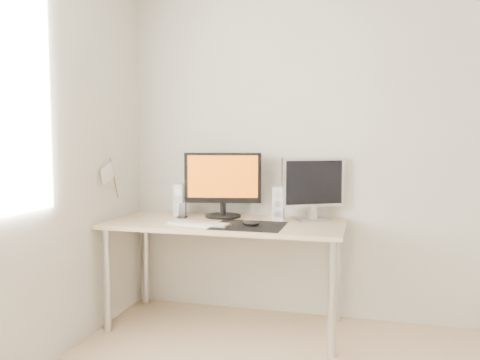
{
  "coord_description": "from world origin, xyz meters",
  "views": [
    {
      "loc": [
        -0.04,
        -1.65,
        1.27
      ],
      "look_at": [
        -0.85,
        1.47,
        1.01
      ],
      "focal_mm": 35.0,
      "sensor_mm": 36.0,
      "label": 1
    }
  ],
  "objects_px": {
    "second_monitor": "(313,186)",
    "speaker_left": "(180,200)",
    "main_monitor": "(223,182)",
    "speaker_right": "(279,204)",
    "keyboard": "(199,224)",
    "desk": "(225,233)",
    "phone_dock": "(182,213)",
    "mouse": "(251,223)"
  },
  "relations": [
    {
      "from": "second_monitor",
      "to": "speaker_right",
      "type": "distance_m",
      "value": 0.27
    },
    {
      "from": "main_monitor",
      "to": "phone_dock",
      "type": "height_order",
      "value": "main_monitor"
    },
    {
      "from": "mouse",
      "to": "desk",
      "type": "xyz_separation_m",
      "value": [
        -0.22,
        0.15,
        -0.1
      ]
    },
    {
      "from": "mouse",
      "to": "phone_dock",
      "type": "bearing_deg",
      "value": 158.22
    },
    {
      "from": "second_monitor",
      "to": "phone_dock",
      "type": "height_order",
      "value": "second_monitor"
    },
    {
      "from": "desk",
      "to": "main_monitor",
      "type": "relative_size",
      "value": 2.92
    },
    {
      "from": "phone_dock",
      "to": "main_monitor",
      "type": "bearing_deg",
      "value": 19.69
    },
    {
      "from": "main_monitor",
      "to": "second_monitor",
      "type": "xyz_separation_m",
      "value": [
        0.64,
        0.04,
        -0.01
      ]
    },
    {
      "from": "mouse",
      "to": "keyboard",
      "type": "relative_size",
      "value": 0.25
    },
    {
      "from": "desk",
      "to": "phone_dock",
      "type": "bearing_deg",
      "value": 167.46
    },
    {
      "from": "speaker_left",
      "to": "desk",
      "type": "bearing_deg",
      "value": -23.22
    },
    {
      "from": "main_monitor",
      "to": "keyboard",
      "type": "distance_m",
      "value": 0.43
    },
    {
      "from": "keyboard",
      "to": "speaker_left",
      "type": "bearing_deg",
      "value": 128.31
    },
    {
      "from": "keyboard",
      "to": "mouse",
      "type": "bearing_deg",
      "value": 3.02
    },
    {
      "from": "main_monitor",
      "to": "speaker_right",
      "type": "distance_m",
      "value": 0.43
    },
    {
      "from": "phone_dock",
      "to": "speaker_left",
      "type": "bearing_deg",
      "value": 120.24
    },
    {
      "from": "speaker_right",
      "to": "second_monitor",
      "type": "bearing_deg",
      "value": 16.81
    },
    {
      "from": "speaker_right",
      "to": "main_monitor",
      "type": "bearing_deg",
      "value": 175.37
    },
    {
      "from": "mouse",
      "to": "desk",
      "type": "height_order",
      "value": "mouse"
    },
    {
      "from": "second_monitor",
      "to": "speaker_left",
      "type": "relative_size",
      "value": 1.85
    },
    {
      "from": "keyboard",
      "to": "phone_dock",
      "type": "height_order",
      "value": "phone_dock"
    },
    {
      "from": "desk",
      "to": "phone_dock",
      "type": "distance_m",
      "value": 0.37
    },
    {
      "from": "main_monitor",
      "to": "speaker_left",
      "type": "height_order",
      "value": "main_monitor"
    },
    {
      "from": "second_monitor",
      "to": "speaker_right",
      "type": "bearing_deg",
      "value": -163.19
    },
    {
      "from": "desk",
      "to": "keyboard",
      "type": "relative_size",
      "value": 3.7
    },
    {
      "from": "main_monitor",
      "to": "speaker_right",
      "type": "relative_size",
      "value": 2.33
    },
    {
      "from": "speaker_right",
      "to": "keyboard",
      "type": "relative_size",
      "value": 0.54
    },
    {
      "from": "mouse",
      "to": "keyboard",
      "type": "bearing_deg",
      "value": -176.98
    },
    {
      "from": "speaker_right",
      "to": "speaker_left",
      "type": "bearing_deg",
      "value": 177.74
    },
    {
      "from": "desk",
      "to": "speaker_right",
      "type": "height_order",
      "value": "speaker_right"
    },
    {
      "from": "main_monitor",
      "to": "keyboard",
      "type": "height_order",
      "value": "main_monitor"
    },
    {
      "from": "second_monitor",
      "to": "phone_dock",
      "type": "bearing_deg",
      "value": -171.65
    },
    {
      "from": "main_monitor",
      "to": "desk",
      "type": "bearing_deg",
      "value": -68.75
    },
    {
      "from": "second_monitor",
      "to": "speaker_right",
      "type": "xyz_separation_m",
      "value": [
        -0.23,
        -0.07,
        -0.12
      ]
    },
    {
      "from": "second_monitor",
      "to": "speaker_left",
      "type": "height_order",
      "value": "second_monitor"
    },
    {
      "from": "second_monitor",
      "to": "speaker_right",
      "type": "relative_size",
      "value": 1.85
    },
    {
      "from": "mouse",
      "to": "keyboard",
      "type": "height_order",
      "value": "mouse"
    },
    {
      "from": "second_monitor",
      "to": "phone_dock",
      "type": "relative_size",
      "value": 3.9
    },
    {
      "from": "speaker_right",
      "to": "keyboard",
      "type": "height_order",
      "value": "speaker_right"
    },
    {
      "from": "main_monitor",
      "to": "mouse",
      "type": "bearing_deg",
      "value": -48.66
    },
    {
      "from": "desk",
      "to": "phone_dock",
      "type": "relative_size",
      "value": 14.34
    },
    {
      "from": "keyboard",
      "to": "phone_dock",
      "type": "relative_size",
      "value": 3.87
    }
  ]
}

